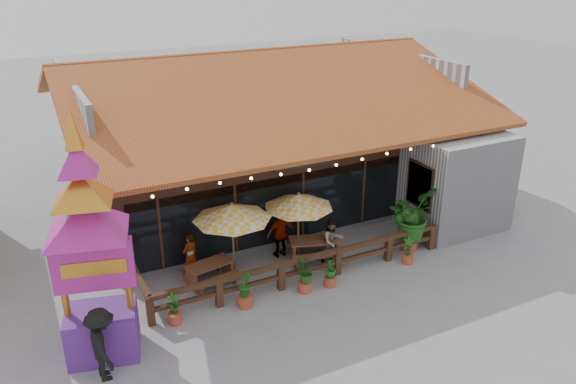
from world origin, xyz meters
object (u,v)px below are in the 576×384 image
umbrella_left (232,212)px  picnic_table_left (210,270)px  umbrella_right (298,201)px  tropical_plant (411,216)px  picnic_table_right (314,246)px  thai_sign_tower (87,224)px  pedestrian (102,345)px

umbrella_left → picnic_table_left: (-0.81, 0.01, -1.80)m
umbrella_right → tropical_plant: 4.03m
picnic_table_right → thai_sign_tower: 8.00m
umbrella_left → umbrella_right: 2.35m
umbrella_left → thai_sign_tower: (-4.34, -1.98, 1.41)m
umbrella_left → picnic_table_left: bearing=179.2°
tropical_plant → pedestrian: 10.79m
umbrella_left → pedestrian: (-4.49, -2.92, -1.31)m
umbrella_left → pedestrian: bearing=-147.0°
umbrella_right → picnic_table_left: bearing=-178.1°
picnic_table_left → pedestrian: size_ratio=0.86×
picnic_table_right → thai_sign_tower: size_ratio=0.29×
picnic_table_right → tropical_plant: bearing=-13.9°
picnic_table_left → umbrella_right: bearing=1.9°
umbrella_right → pedestrian: (-6.84, -3.04, -1.17)m
picnic_table_right → thai_sign_tower: thai_sign_tower is taller
picnic_table_right → umbrella_left: bearing=176.2°
umbrella_left → thai_sign_tower: bearing=-155.5°
umbrella_left → picnic_table_right: (2.79, -0.18, -1.74)m
picnic_table_left → tropical_plant: 7.05m
pedestrian → umbrella_right: bearing=-70.2°
umbrella_right → tropical_plant: umbrella_right is taller
thai_sign_tower → picnic_table_left: bearing=29.5°
umbrella_right → tropical_plant: bearing=-16.6°
picnic_table_right → tropical_plant: tropical_plant is taller
umbrella_left → umbrella_right: bearing=2.9°
thai_sign_tower → pedestrian: (-0.15, -0.94, -2.73)m
picnic_table_left → thai_sign_tower: bearing=-150.5°
picnic_table_right → pedestrian: pedestrian is taller
picnic_table_left → thai_sign_tower: (-3.53, -1.99, 3.21)m
umbrella_left → umbrella_right: umbrella_left is taller
thai_sign_tower → pedestrian: thai_sign_tower is taller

